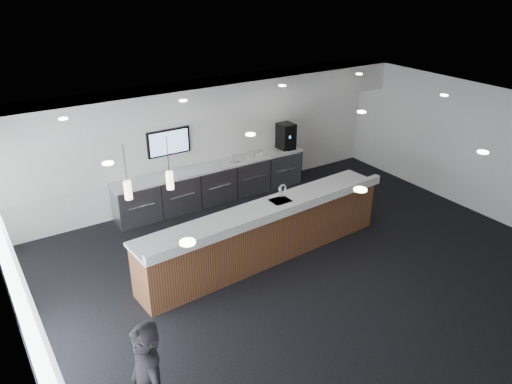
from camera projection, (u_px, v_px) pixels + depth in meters
ground at (303, 268)px, 9.77m from camera, size 10.00×10.00×0.00m
ceiling at (310, 121)px, 8.50m from camera, size 10.00×8.00×0.02m
back_wall at (205, 140)px, 12.19m from camera, size 10.00×0.02×3.00m
left_wall at (11, 287)px, 6.69m from camera, size 0.02×8.00×3.00m
right_wall at (476, 149)px, 11.59m from camera, size 0.02×8.00×3.00m
soffit_bulkhead at (212, 97)px, 11.36m from camera, size 10.00×0.90×0.70m
alcove_panel at (206, 136)px, 12.12m from camera, size 9.80×0.06×1.40m
window_blinds_wall at (15, 286)px, 6.71m from camera, size 0.04×7.36×2.55m
back_credenza at (214, 183)px, 12.35m from camera, size 5.06×0.66×0.95m
wall_tv at (169, 142)px, 11.56m from camera, size 1.05×0.08×0.62m
pendant_left at (164, 175)px, 8.26m from camera, size 0.12×0.12×0.30m
pendant_right at (123, 185)px, 7.91m from camera, size 0.12×0.12×0.30m
ceiling_can_lights at (310, 122)px, 8.52m from camera, size 7.00×5.00×0.02m
service_counter at (266, 232)px, 9.91m from camera, size 5.55×1.27×1.49m
coffee_machine at (286, 136)px, 13.11m from camera, size 0.39×0.52×0.68m
info_sign_left at (238, 158)px, 12.31m from camera, size 0.14×0.02×0.20m
info_sign_right at (234, 158)px, 12.26m from camera, size 0.16×0.07×0.22m
cup_0 at (262, 154)px, 12.73m from camera, size 0.09×0.09×0.09m
cup_1 at (257, 155)px, 12.66m from camera, size 0.13×0.13×0.09m
cup_2 at (252, 156)px, 12.59m from camera, size 0.11×0.11×0.09m
cup_3 at (248, 157)px, 12.52m from camera, size 0.12×0.12×0.09m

